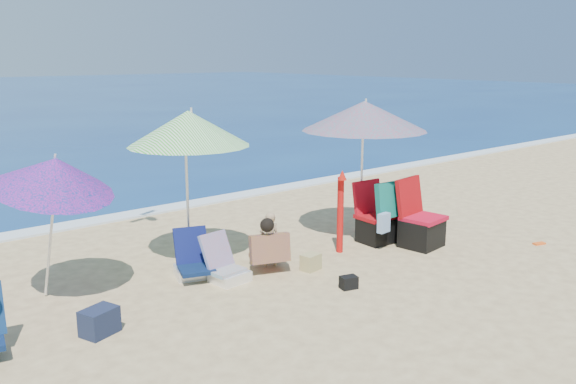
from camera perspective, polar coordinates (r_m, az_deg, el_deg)
ground at (r=8.73m, az=5.79°, el=-7.90°), size 120.00×120.00×0.00m
foam at (r=12.64m, az=-10.96°, el=-1.46°), size 120.00×0.50×0.04m
umbrella_turquoise at (r=10.15m, az=7.12°, el=7.04°), size 2.33×2.33×2.36m
umbrella_striped at (r=8.84m, az=-9.26°, el=5.86°), size 1.83×1.83×2.33m
umbrella_blue at (r=7.95m, az=-20.89°, el=1.54°), size 1.88×1.91×2.00m
furled_umbrella at (r=9.56m, az=4.92°, el=-1.43°), size 0.20×0.23×1.34m
chair_navy at (r=8.75m, az=-8.81°, el=-6.70°), size 0.67×0.80×0.67m
chair_rainbow at (r=8.55m, az=-5.82°, el=-7.13°), size 0.54×0.63×0.64m
camp_chair_left at (r=10.17m, az=12.21°, el=-3.15°), size 0.72×0.72×1.11m
camp_chair_right at (r=10.23m, az=8.40°, el=-2.62°), size 0.70×0.80×1.06m
person_center at (r=8.85m, az=-1.76°, el=-4.77°), size 0.72×0.69×0.83m
bag_navy_a at (r=7.29m, az=-17.15°, el=-11.44°), size 0.46×0.39×0.30m
bag_tan at (r=8.94m, az=2.14°, el=-6.53°), size 0.31×0.24×0.24m
bag_navy_b at (r=10.45m, az=9.31°, el=-3.78°), size 0.43×0.40×0.26m
bag_black_b at (r=8.30m, az=5.67°, el=-8.37°), size 0.26×0.21×0.17m
orange_item at (r=10.94m, az=22.34°, el=-4.46°), size 0.23×0.15×0.03m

